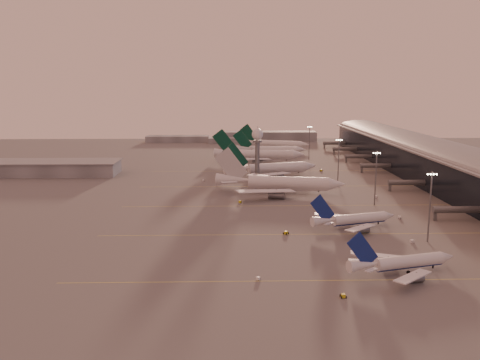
{
  "coord_description": "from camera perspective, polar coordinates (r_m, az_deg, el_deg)",
  "views": [
    {
      "loc": [
        -12.35,
        -169.68,
        54.3
      ],
      "look_at": [
        -6.43,
        63.06,
        10.55
      ],
      "focal_mm": 38.0,
      "sensor_mm": 36.0,
      "label": 1
    }
  ],
  "objects": [
    {
      "name": "narrowbody_near",
      "position": [
        157.06,
        17.75,
        -9.01
      ],
      "size": [
        35.14,
        27.66,
        14.05
      ],
      "color": "silver",
      "rests_on": "ground"
    },
    {
      "name": "greentail_c",
      "position": [
        394.51,
        3.37,
        3.24
      ],
      "size": [
        56.17,
        45.27,
        20.39
      ],
      "color": "silver",
      "rests_on": "ground"
    },
    {
      "name": "widebody_white",
      "position": [
        257.63,
        4.5,
        -0.64
      ],
      "size": [
        65.44,
        51.99,
        23.2
      ],
      "color": "silver",
      "rests_on": "ground"
    },
    {
      "name": "mast_c",
      "position": [
        289.4,
        11.01,
        2.39
      ],
      "size": [
        3.6,
        0.56,
        25.0
      ],
      "color": "slate",
      "rests_on": "ground"
    },
    {
      "name": "gsv_tug_near",
      "position": [
        137.36,
        11.51,
        -12.64
      ],
      "size": [
        2.38,
        3.57,
        0.96
      ],
      "color": "gold",
      "rests_on": "ground"
    },
    {
      "name": "narrowbody_mid",
      "position": [
        200.26,
        12.67,
        -4.49
      ],
      "size": [
        35.76,
        28.09,
        14.41
      ],
      "color": "silver",
      "rests_on": "ground"
    },
    {
      "name": "gsv_tug_hangar",
      "position": [
        327.29,
        9.1,
        1.06
      ],
      "size": [
        4.11,
        2.58,
        1.15
      ],
      "color": "gold",
      "rests_on": "ground"
    },
    {
      "name": "radar_tower",
      "position": [
        292.11,
        1.96,
        4.08
      ],
      "size": [
        6.4,
        6.4,
        31.1
      ],
      "color": "slate",
      "rests_on": "ground"
    },
    {
      "name": "terminal",
      "position": [
        307.64,
        21.58,
        1.71
      ],
      "size": [
        57.0,
        362.0,
        23.04
      ],
      "color": "black",
      "rests_on": "ground"
    },
    {
      "name": "mast_d",
      "position": [
        376.76,
        7.79,
        4.37
      ],
      "size": [
        3.6,
        0.56,
        25.0
      ],
      "color": "slate",
      "rests_on": "ground"
    },
    {
      "name": "mast_b",
      "position": [
        238.04,
        15.0,
        0.47
      ],
      "size": [
        3.6,
        0.56,
        25.0
      ],
      "color": "slate",
      "rests_on": "ground"
    },
    {
      "name": "greentail_b",
      "position": [
        361.25,
        2.17,
        2.66
      ],
      "size": [
        65.32,
        52.57,
        23.73
      ],
      "color": "silver",
      "rests_on": "ground"
    },
    {
      "name": "distant_horizon",
      "position": [
        497.61,
        0.28,
        4.83
      ],
      "size": [
        165.0,
        37.5,
        9.0
      ],
      "color": "slate",
      "rests_on": "ground"
    },
    {
      "name": "gsv_truck_b",
      "position": [
        219.74,
        17.58,
        -3.87
      ],
      "size": [
        5.75,
        3.35,
        2.19
      ],
      "color": "white",
      "rests_on": "ground"
    },
    {
      "name": "gsv_catering_a",
      "position": [
        188.0,
        18.83,
        -6.1
      ],
      "size": [
        5.28,
        3.74,
        3.97
      ],
      "color": "white",
      "rests_on": "ground"
    },
    {
      "name": "gsv_truck_c",
      "position": [
        237.25,
        0.07,
        -2.3
      ],
      "size": [
        4.86,
        5.72,
        2.26
      ],
      "color": "gold",
      "rests_on": "ground"
    },
    {
      "name": "mast_a",
      "position": [
        188.11,
        20.56,
        -2.5
      ],
      "size": [
        3.6,
        0.56,
        25.0
      ],
      "color": "slate",
      "rests_on": "ground"
    },
    {
      "name": "gsv_catering_b",
      "position": [
        256.12,
        15.06,
        -1.49
      ],
      "size": [
        5.35,
        2.97,
        4.17
      ],
      "color": "white",
      "rests_on": "ground"
    },
    {
      "name": "greentail_a",
      "position": [
        305.11,
        3.55,
        1.1
      ],
      "size": [
        58.13,
        46.32,
        21.61
      ],
      "color": "silver",
      "rests_on": "ground"
    },
    {
      "name": "gsv_truck_d",
      "position": [
        290.88,
        -4.15,
        0.09
      ],
      "size": [
        2.23,
        5.58,
        2.23
      ],
      "color": "white",
      "rests_on": "ground"
    },
    {
      "name": "hangar",
      "position": [
        331.65,
        -20.38,
        1.31
      ],
      "size": [
        82.0,
        27.0,
        8.5
      ],
      "color": "slate",
      "rests_on": "ground"
    },
    {
      "name": "greentail_d",
      "position": [
        430.92,
        3.92,
        3.89
      ],
      "size": [
        57.54,
        45.73,
        21.66
      ],
      "color": "silver",
      "rests_on": "ground"
    },
    {
      "name": "gsv_tug_mid",
      "position": [
        188.78,
        5.18,
        -5.94
      ],
      "size": [
        4.36,
        4.09,
        1.08
      ],
      "color": "gold",
      "rests_on": "ground"
    },
    {
      "name": "taxiway_markings",
      "position": [
        235.95,
        8.93,
        -2.79
      ],
      "size": [
        180.0,
        185.25,
        0.02
      ],
      "color": "#ECDC53",
      "rests_on": "ground"
    },
    {
      "name": "ground",
      "position": [
        178.59,
        2.6,
        -7.07
      ],
      "size": [
        700.0,
        700.0,
        0.0
      ],
      "primitive_type": "plane",
      "color": "#5C5A5A",
      "rests_on": "ground"
    },
    {
      "name": "gsv_tug_far",
      "position": [
        278.86,
        1.83,
        -0.47
      ],
      "size": [
        3.22,
        4.4,
        1.13
      ],
      "color": "white",
      "rests_on": "ground"
    },
    {
      "name": "gsv_truck_a",
      "position": [
        145.98,
        2.17,
        -10.77
      ],
      "size": [
        4.9,
        4.6,
        2.0
      ],
      "color": "white",
      "rests_on": "ground"
    }
  ]
}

